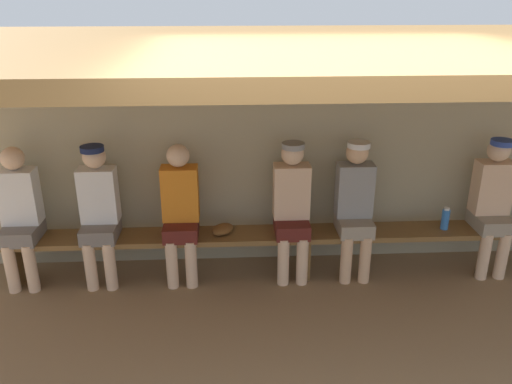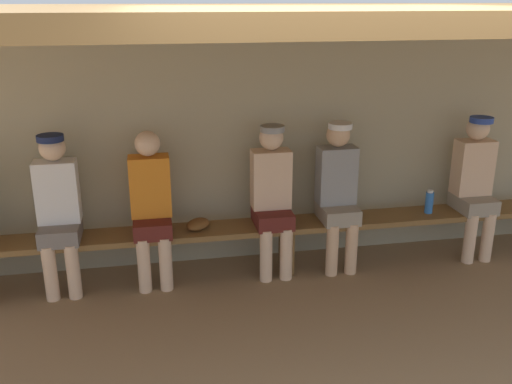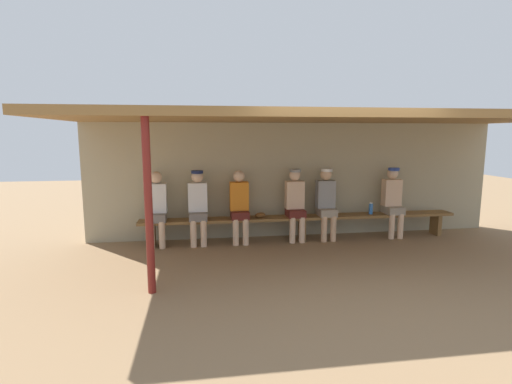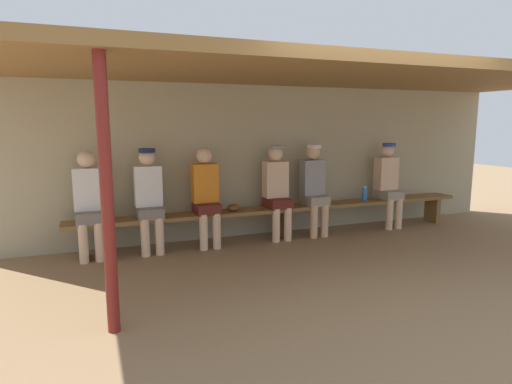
% 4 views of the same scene
% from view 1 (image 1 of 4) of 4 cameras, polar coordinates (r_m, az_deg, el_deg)
% --- Properties ---
extents(ground_plane, '(24.00, 24.00, 0.00)m').
position_cam_1_polar(ground_plane, '(4.07, 8.36, -19.91)').
color(ground_plane, '#8C6D4C').
extents(back_wall, '(8.00, 0.20, 2.20)m').
position_cam_1_polar(back_wall, '(5.26, 4.93, 4.13)').
color(back_wall, tan).
rests_on(back_wall, ground).
extents(dugout_roof, '(8.00, 2.80, 0.12)m').
position_cam_1_polar(dugout_roof, '(3.76, 8.23, 14.98)').
color(dugout_roof, olive).
rests_on(dugout_roof, back_wall).
extents(bench, '(6.00, 0.36, 0.46)m').
position_cam_1_polar(bench, '(5.12, 5.34, -5.04)').
color(bench, brown).
rests_on(bench, ground).
extents(player_middle, '(0.34, 0.42, 1.34)m').
position_cam_1_polar(player_middle, '(5.30, -24.32, -1.98)').
color(player_middle, slate).
rests_on(player_middle, ground).
extents(player_shirtless_tan, '(0.34, 0.42, 1.34)m').
position_cam_1_polar(player_shirtless_tan, '(5.06, 10.70, -1.20)').
color(player_shirtless_tan, gray).
rests_on(player_shirtless_tan, ground).
extents(player_with_sunglasses, '(0.34, 0.42, 1.34)m').
position_cam_1_polar(player_with_sunglasses, '(4.95, -8.22, -1.79)').
color(player_with_sunglasses, '#591E19').
rests_on(player_with_sunglasses, ground).
extents(player_rightmost, '(0.34, 0.42, 1.34)m').
position_cam_1_polar(player_rightmost, '(5.07, -16.73, -1.73)').
color(player_rightmost, slate).
rests_on(player_rightmost, ground).
extents(player_in_blue, '(0.34, 0.42, 1.34)m').
position_cam_1_polar(player_in_blue, '(4.95, 3.92, -1.36)').
color(player_in_blue, '#591E19').
rests_on(player_in_blue, ground).
extents(player_near_post, '(0.34, 0.42, 1.34)m').
position_cam_1_polar(player_near_post, '(5.53, 24.35, -0.82)').
color(player_near_post, gray).
rests_on(player_near_post, ground).
extents(water_bottle_green, '(0.07, 0.07, 0.22)m').
position_cam_1_polar(water_bottle_green, '(5.40, 19.89, -2.76)').
color(water_bottle_green, blue).
rests_on(water_bottle_green, bench).
extents(baseball_glove_dark_brown, '(0.29, 0.29, 0.09)m').
position_cam_1_polar(baseball_glove_dark_brown, '(5.02, -3.66, -4.05)').
color(baseball_glove_dark_brown, brown).
rests_on(baseball_glove_dark_brown, bench).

